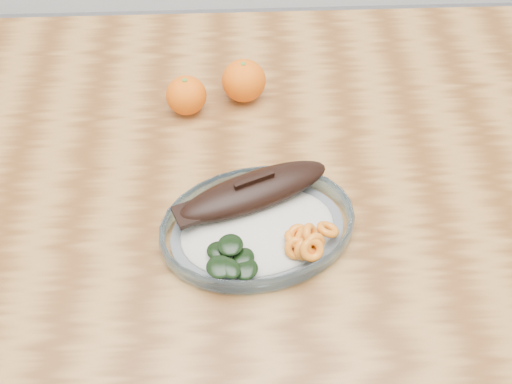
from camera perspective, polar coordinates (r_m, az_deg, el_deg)
ground at (r=1.63m, az=-1.98°, el=-15.61°), size 3.00×3.00×0.00m
dining_table at (r=1.06m, az=-2.91°, el=-1.31°), size 1.20×0.80×0.75m
plated_meal at (r=0.89m, az=0.15°, el=-2.91°), size 0.59×0.59×0.08m
orange_left at (r=1.08m, az=-1.10°, el=9.87°), size 0.07×0.07×0.07m
orange_right at (r=1.06m, az=-6.22°, el=8.54°), size 0.07×0.07×0.07m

